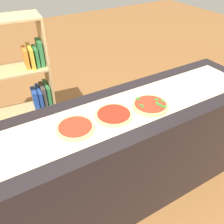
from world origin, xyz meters
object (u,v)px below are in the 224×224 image
at_px(pizza_plain_1, 114,115).
at_px(bookshelf, 23,97).
at_px(pizza_plain_0, 75,128).
at_px(pizza_spinach_2, 150,105).

xyz_separation_m(pizza_plain_1, bookshelf, (-0.39, 1.07, -0.30)).
bearing_deg(pizza_plain_1, bookshelf, 110.20).
height_order(pizza_plain_0, pizza_spinach_2, pizza_spinach_2).
bearing_deg(pizza_plain_1, pizza_plain_0, 179.00).
distance_m(pizza_plain_0, bookshelf, 1.12).
distance_m(pizza_plain_1, pizza_spinach_2, 0.29).
bearing_deg(pizza_plain_0, pizza_plain_1, -1.00).
distance_m(pizza_plain_1, bookshelf, 1.18).
height_order(pizza_plain_0, pizza_plain_1, pizza_plain_0).
bearing_deg(pizza_plain_0, bookshelf, 95.97).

